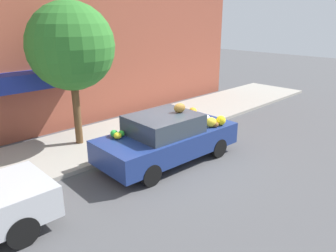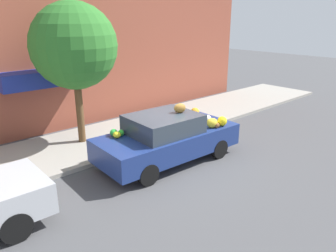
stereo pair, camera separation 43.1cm
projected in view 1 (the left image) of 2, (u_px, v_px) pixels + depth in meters
ground_plane at (167, 160)px, 10.10m from camera, size 60.00×60.00×0.00m
sidewalk_curb at (115, 136)px, 11.89m from camera, size 24.00×3.20×0.13m
building_facade at (74, 46)px, 12.35m from camera, size 18.00×1.20×6.38m
street_tree at (71, 47)px, 10.11m from camera, size 2.73×2.73×4.57m
fire_hydrant at (170, 120)px, 12.34m from camera, size 0.20×0.20×0.70m
art_car at (168, 137)px, 9.80m from camera, size 4.48×2.04×1.78m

